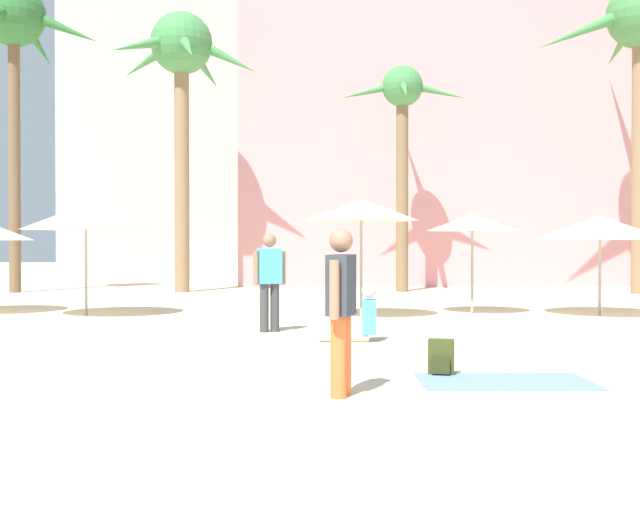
# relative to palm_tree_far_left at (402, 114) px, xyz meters

# --- Properties ---
(ground) EXTENTS (120.00, 120.00, 0.00)m
(ground) POSITION_rel_palm_tree_far_left_xyz_m (-1.75, -19.50, -5.73)
(ground) COLOR beige
(hotel_pink) EXTENTS (17.53, 10.47, 13.93)m
(hotel_pink) POSITION_rel_palm_tree_far_left_xyz_m (3.20, 7.79, 1.24)
(hotel_pink) COLOR pink
(hotel_pink) RESTS_ON ground
(palm_tree_far_left) EXTENTS (4.24, 4.16, 7.29)m
(palm_tree_far_left) POSITION_rel_palm_tree_far_left_xyz_m (0.00, 0.00, 0.00)
(palm_tree_far_left) COLOR brown
(palm_tree_far_left) RESTS_ON ground
(palm_tree_left) EXTENTS (4.85, 4.97, 8.93)m
(palm_tree_left) POSITION_rel_palm_tree_far_left_xyz_m (-7.08, -0.21, 1.54)
(palm_tree_left) COLOR #896B4C
(palm_tree_left) RESTS_ON ground
(palm_tree_far_right) EXTENTS (5.40, 5.39, 9.76)m
(palm_tree_far_right) POSITION_rel_palm_tree_far_left_xyz_m (-12.33, -0.41, 2.49)
(palm_tree_far_right) COLOR brown
(palm_tree_far_right) RESTS_ON ground
(cafe_umbrella_1) EXTENTS (2.70, 2.70, 2.38)m
(cafe_umbrella_1) POSITION_rel_palm_tree_far_left_xyz_m (-7.74, -8.47, -3.62)
(cafe_umbrella_1) COLOR gray
(cafe_umbrella_1) RESTS_ON ground
(cafe_umbrella_2) EXTENTS (2.41, 2.41, 2.47)m
(cafe_umbrella_2) POSITION_rel_palm_tree_far_left_xyz_m (-1.85, -8.87, -3.48)
(cafe_umbrella_2) COLOR gray
(cafe_umbrella_2) RESTS_ON ground
(cafe_umbrella_3) EXTENTS (2.03, 2.03, 2.19)m
(cafe_umbrella_3) POSITION_rel_palm_tree_far_left_xyz_m (0.66, -8.01, -3.73)
(cafe_umbrella_3) COLOR gray
(cafe_umbrella_3) RESTS_ON ground
(cafe_umbrella_5) EXTENTS (2.73, 2.73, 2.14)m
(cafe_umbrella_5) POSITION_rel_palm_tree_far_left_xyz_m (3.31, -8.50, -3.84)
(cafe_umbrella_5) COLOR gray
(cafe_umbrella_5) RESTS_ON ground
(beach_towel) EXTENTS (1.90, 1.09, 0.01)m
(beach_towel) POSITION_rel_palm_tree_far_left_xyz_m (-0.70, -16.65, -5.72)
(beach_towel) COLOR #6684E0
(beach_towel) RESTS_ON ground
(backpack) EXTENTS (0.33, 0.29, 0.42)m
(backpack) POSITION_rel_palm_tree_far_left_xyz_m (-1.34, -16.17, -5.53)
(backpack) COLOR #394119
(backpack) RESTS_ON ground
(person_far_left) EXTENTS (0.92, 0.44, 0.92)m
(person_far_left) POSITION_rel_palm_tree_far_left_xyz_m (-2.11, -12.94, -5.41)
(person_far_left) COLOR beige
(person_far_left) RESTS_ON ground
(person_mid_right) EXTENTS (0.33, 0.60, 1.69)m
(person_mid_right) POSITION_rel_palm_tree_far_left_xyz_m (-2.55, -17.43, -4.81)
(person_mid_right) COLOR orange
(person_mid_right) RESTS_ON ground
(person_far_right) EXTENTS (0.59, 0.36, 1.72)m
(person_far_right) POSITION_rel_palm_tree_far_left_xyz_m (-3.61, -11.63, -4.79)
(person_far_right) COLOR #3D3D42
(person_far_right) RESTS_ON ground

